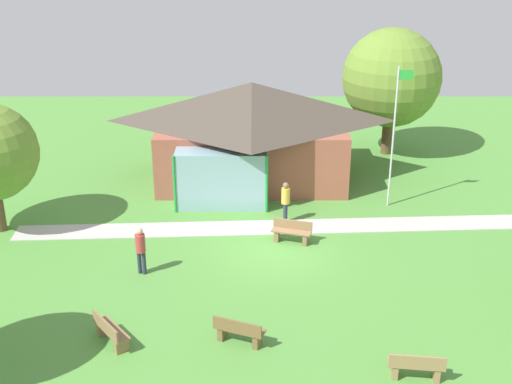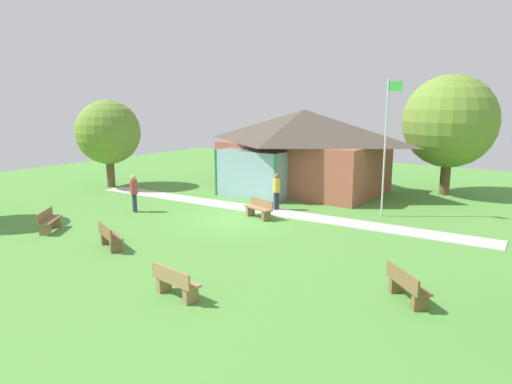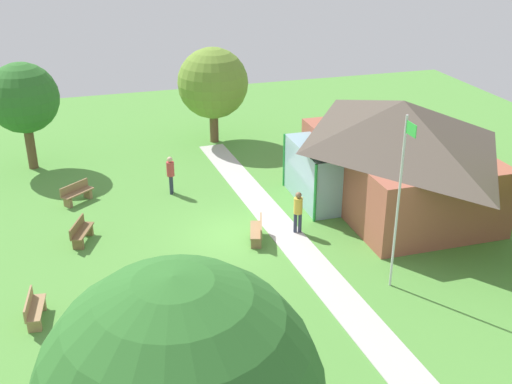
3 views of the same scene
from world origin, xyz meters
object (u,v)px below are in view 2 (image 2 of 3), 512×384
Objects in this scene: bench_front_center at (110,237)px; tree_west_hedge at (108,132)px; bench_lawn_far_right at (407,286)px; pavilion at (301,149)px; flagpole at (386,142)px; bench_rear_near_path at (259,209)px; visitor_strolling_lawn at (134,190)px; bench_front_right at (175,283)px; tree_behind_pavilion_right at (450,121)px; visitor_on_path at (277,189)px; bench_front_left at (49,221)px.

tree_west_hedge is (-9.57, 7.45, 2.82)m from bench_front_center.
bench_front_center is 1.11× the size of bench_lawn_far_right.
flagpole reaches higher than pavilion.
bench_rear_near_path is 6.70m from bench_front_center.
bench_rear_near_path is 0.90× the size of visitor_strolling_lawn.
pavilion is 6.11× the size of bench_front_right.
visitor_on_path is at bearing -123.74° from tree_behind_pavilion_right.
bench_lawn_far_right is 0.81× the size of visitor_strolling_lawn.
pavilion is 1.85× the size of tree_west_hedge.
bench_front_left is at bearing 105.83° from visitor_strolling_lawn.
pavilion is at bearing -153.23° from tree_behind_pavilion_right.
bench_front_right and bench_front_left have the same top height.
bench_front_center is 8.33m from visitor_on_path.
tree_behind_pavilion_right is at bearing 28.17° from tree_west_hedge.
pavilion is 5.18m from visitor_on_path.
pavilion reaches higher than visitor_on_path.
bench_front_center is 18.31m from tree_behind_pavilion_right.
visitor_strolling_lawn is 0.27× the size of tree_behind_pavilion_right.
visitor_on_path is at bearing 99.78° from bench_front_center.
bench_front_center is at bearing 167.98° from bench_front_right.
bench_front_right is at bearing -32.26° from tree_west_hedge.
pavilion is 13.68m from bench_front_left.
bench_rear_near_path is at bearing 116.62° from bench_front_right.
visitor_strolling_lawn reaches higher than bench_lawn_far_right.
bench_rear_near_path is 0.90× the size of visitor_on_path.
bench_rear_near_path is 1.01× the size of bench_front_right.
flagpole is 11.45m from visitor_strolling_lawn.
tree_behind_pavilion_right is at bearing 142.04° from bench_lawn_far_right.
tree_west_hedge is at bearing 11.53° from bench_rear_near_path.
bench_front_right is 1.10× the size of bench_lawn_far_right.
flagpole is at bearing -129.41° from visitor_strolling_lawn.
visitor_on_path reaches higher than bench_front_left.
flagpole is 11.96m from bench_front_center.
pavilion is 6.51× the size of bench_front_left.
bench_rear_near_path is at bearing -5.06° from tree_west_hedge.
visitor_on_path reaches higher than bench_front_right.
tree_west_hedge is 0.79× the size of tree_behind_pavilion_right.
pavilion reaches higher than bench_front_left.
tree_behind_pavilion_right is at bearing -21.09° from visitor_on_path.
bench_front_right is 0.89× the size of visitor_strolling_lawn.
bench_rear_near_path is 11.81m from tree_west_hedge.
bench_front_center is at bearing 51.73° from bench_front_left.
tree_west_hedge is at bearing -154.47° from bench_lawn_far_right.
tree_behind_pavilion_right reaches higher than bench_front_center.
bench_front_right is (4.54, -14.54, -1.98)m from pavilion.
flagpole reaches higher than bench_front_center.
bench_lawn_far_right is (13.51, 1.65, 0.00)m from bench_front_left.
bench_rear_near_path is 1.81m from visitor_on_path.
tree_behind_pavilion_right is (6.98, 3.52, 1.58)m from pavilion.
bench_front_center is at bearing 150.08° from visitor_strolling_lawn.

